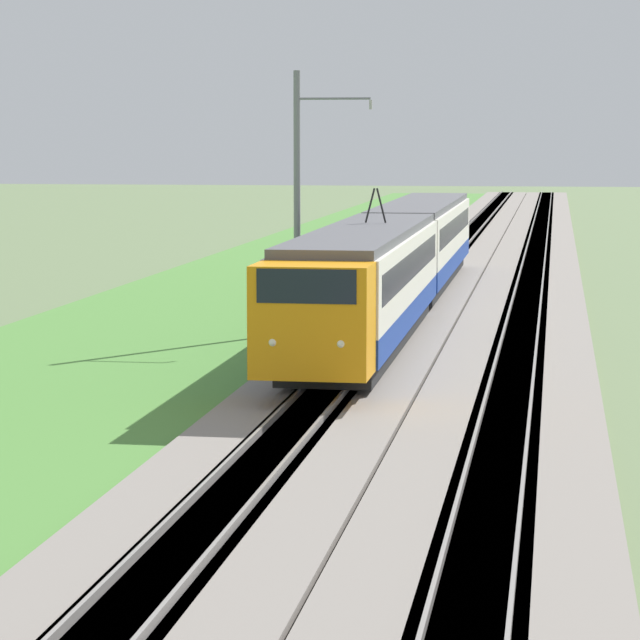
{
  "coord_description": "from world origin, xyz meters",
  "views": [
    {
      "loc": [
        -3.42,
        -5.51,
        6.5
      ],
      "look_at": [
        31.95,
        0.0,
        2.17
      ],
      "focal_mm": 85.0,
      "sensor_mm": 36.0,
      "label": 1
    }
  ],
  "objects": [
    {
      "name": "track_adjacent",
      "position": [
        50.0,
        -4.49,
        0.16
      ],
      "size": [
        240.0,
        1.57,
        0.45
      ],
      "color": "#4C4238",
      "rests_on": "ground"
    },
    {
      "name": "track_main",
      "position": [
        50.0,
        0.0,
        0.16
      ],
      "size": [
        240.0,
        1.57,
        0.45
      ],
      "color": "#4C4238",
      "rests_on": "ground"
    },
    {
      "name": "passenger_train",
      "position": [
        49.81,
        0.0,
        2.31
      ],
      "size": [
        39.3,
        2.87,
        4.94
      ],
      "rotation": [
        0.0,
        0.0,
        3.14
      ],
      "color": "orange",
      "rests_on": "ground"
    },
    {
      "name": "ballast_main",
      "position": [
        50.0,
        0.0,
        0.15
      ],
      "size": [
        240.0,
        4.4,
        0.3
      ],
      "color": "gray",
      "rests_on": "ground"
    },
    {
      "name": "catenary_mast_mid",
      "position": [
        45.19,
        2.76,
        4.46
      ],
      "size": [
        0.22,
        2.56,
        8.64
      ],
      "color": "slate",
      "rests_on": "ground"
    },
    {
      "name": "grass_verge",
      "position": [
        50.0,
        6.11,
        0.06
      ],
      "size": [
        240.0,
        13.82,
        0.12
      ],
      "color": "#4C8438",
      "rests_on": "ground"
    },
    {
      "name": "ballast_adjacent",
      "position": [
        50.0,
        -4.49,
        0.15
      ],
      "size": [
        240.0,
        4.4,
        0.3
      ],
      "color": "gray",
      "rests_on": "ground"
    }
  ]
}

